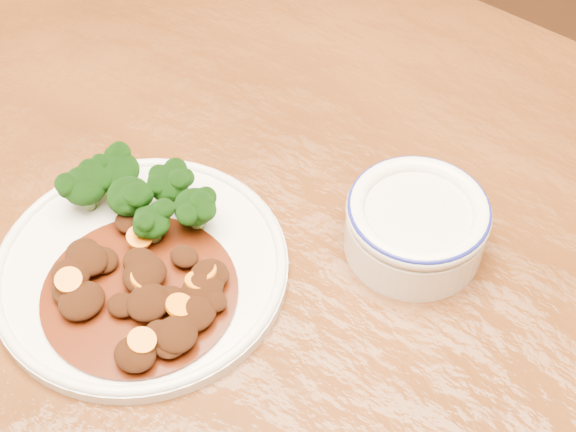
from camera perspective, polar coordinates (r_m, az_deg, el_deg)
The scene contains 5 objects.
dining_table at distance 0.72m, azimuth -2.97°, elevation -7.49°, with size 1.54×0.96×0.75m.
dinner_plate at distance 0.66m, azimuth -10.41°, elevation -3.55°, with size 0.24×0.24×0.02m.
broccoli_florets at distance 0.68m, azimuth -10.76°, elevation 1.72°, with size 0.12×0.08×0.04m.
mince_stew at distance 0.63m, azimuth -10.40°, elevation -5.30°, with size 0.15×0.15×0.03m.
dip_bowl at distance 0.66m, azimuth 9.10°, elevation -0.53°, with size 0.12×0.12×0.05m.
Camera 1 is at (0.26, -0.29, 1.28)m, focal length 50.00 mm.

